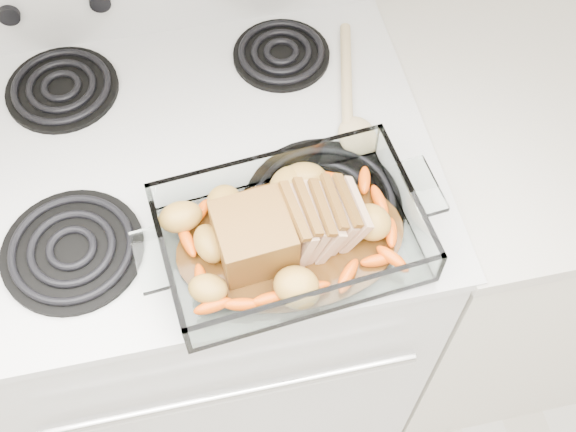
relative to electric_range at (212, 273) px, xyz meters
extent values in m
cube|color=silver|center=(0.00, 0.00, -0.02)|extent=(0.76, 0.65, 0.92)
cube|color=black|center=(0.00, -0.32, -0.03)|extent=(0.65, 0.02, 0.55)
cylinder|color=silver|center=(0.00, -0.36, 0.26)|extent=(0.61, 0.02, 0.02)
cube|color=silver|center=(0.00, 0.00, 0.44)|extent=(0.78, 0.67, 0.02)
cylinder|color=black|center=(-0.19, -0.16, 0.46)|extent=(0.21, 0.21, 0.01)
cylinder|color=black|center=(0.19, -0.16, 0.46)|extent=(0.25, 0.25, 0.01)
cylinder|color=black|center=(-0.19, 0.16, 0.46)|extent=(0.19, 0.19, 0.01)
cylinder|color=black|center=(0.19, 0.16, 0.46)|extent=(0.17, 0.17, 0.01)
cylinder|color=black|center=(-0.25, 0.26, 0.54)|extent=(0.04, 0.02, 0.04)
cylinder|color=black|center=(-0.10, 0.26, 0.54)|extent=(0.04, 0.02, 0.04)
cube|color=white|center=(0.66, 0.00, -0.03)|extent=(0.55, 0.65, 0.90)
cube|color=beige|center=(0.66, 0.00, 0.43)|extent=(0.58, 0.68, 0.03)
cube|color=silver|center=(0.13, -0.22, 0.47)|extent=(0.37, 0.24, 0.01)
cube|color=silver|center=(0.13, -0.34, 0.50)|extent=(0.37, 0.01, 0.06)
cube|color=silver|center=(0.13, -0.10, 0.50)|extent=(0.37, 0.01, 0.06)
cube|color=silver|center=(-0.05, -0.22, 0.50)|extent=(0.01, 0.24, 0.06)
cube|color=silver|center=(0.30, -0.22, 0.50)|extent=(0.01, 0.24, 0.06)
cylinder|color=#47290D|center=(0.13, -0.22, 0.47)|extent=(0.21, 0.21, 0.00)
cube|color=brown|center=(0.07, -0.22, 0.51)|extent=(0.10, 0.10, 0.08)
cube|color=tan|center=(0.13, -0.22, 0.51)|extent=(0.04, 0.10, 0.08)
cube|color=tan|center=(0.15, -0.22, 0.51)|extent=(0.04, 0.10, 0.08)
cube|color=tan|center=(0.17, -0.22, 0.51)|extent=(0.04, 0.09, 0.07)
cube|color=tan|center=(0.19, -0.22, 0.51)|extent=(0.05, 0.09, 0.07)
cube|color=tan|center=(0.21, -0.22, 0.50)|extent=(0.05, 0.09, 0.06)
ellipsoid|color=#FF5300|center=(-0.01, -0.30, 0.48)|extent=(0.06, 0.02, 0.02)
ellipsoid|color=#FF5300|center=(0.24, -0.30, 0.48)|extent=(0.06, 0.02, 0.02)
ellipsoid|color=#FF5300|center=(0.28, -0.20, 0.48)|extent=(0.06, 0.02, 0.02)
ellipsoid|color=#FF5300|center=(-0.02, -0.18, 0.48)|extent=(0.06, 0.02, 0.02)
ellipsoid|color=#C48935|center=(-0.02, -0.15, 0.49)|extent=(0.06, 0.05, 0.04)
ellipsoid|color=#C48935|center=(0.15, -0.14, 0.49)|extent=(0.06, 0.05, 0.04)
ellipsoid|color=#C48935|center=(0.25, -0.24, 0.49)|extent=(0.06, 0.05, 0.04)
cylinder|color=tan|center=(0.29, 0.09, 0.46)|extent=(0.07, 0.22, 0.02)
ellipsoid|color=tan|center=(0.27, -0.05, 0.46)|extent=(0.06, 0.08, 0.02)
camera|label=1|loc=(0.01, -0.73, 1.39)|focal=45.00mm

